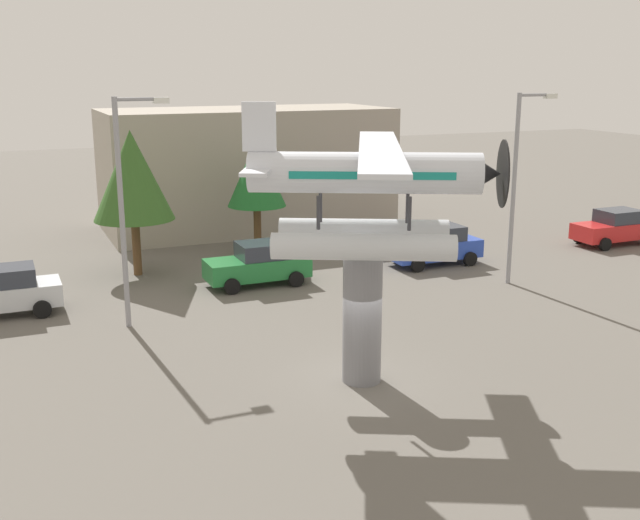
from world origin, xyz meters
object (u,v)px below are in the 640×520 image
Objects in this scene: floatplane_monument at (369,191)px; tree_center_back at (256,174)px; streetlight_primary at (127,196)px; storefront_building at (247,169)px; car_near_silver at (1,292)px; car_mid_green at (259,264)px; tree_east at (132,176)px; display_pedestal at (362,317)px; streetlight_secondary at (519,175)px; car_distant_red at (615,227)px; car_far_blue at (435,245)px.

floatplane_monument is 1.82× the size of tree_center_back.
streetlight_primary is 11.08m from tree_center_back.
storefront_building is (3.64, 22.06, -2.21)m from floatplane_monument.
streetlight_primary is (4.15, -3.00, 3.63)m from car_near_silver.
car_near_silver is 1.00× the size of car_mid_green.
tree_east reaches higher than tree_center_back.
floatplane_monument reaches higher than car_near_silver.
display_pedestal is 0.70× the size of tree_center_back.
display_pedestal is 12.51m from streetlight_secondary.
tree_center_back is at bearing 15.07° from tree_east.
tree_east reaches higher than car_mid_green.
streetlight_primary is at bearing 177.46° from streetlight_secondary.
car_mid_green is 0.68× the size of tree_east.
storefront_building is at bearing 112.98° from streetlight_secondary.
floatplane_monument is at bearing -74.54° from tree_east.
tree_center_back is (2.19, 15.68, 1.92)m from display_pedestal.
display_pedestal is 21.99m from car_distant_red.
car_near_silver is at bearing 0.18° from car_distant_red.
car_distant_red is at bearing 7.20° from streetlight_primary.
display_pedestal is 13.87m from car_far_blue.
streetlight_primary is (-14.02, -3.21, 3.63)m from car_far_blue.
tree_east is (-3.91, 14.12, -1.18)m from floatplane_monument.
car_far_blue is at bearing -179.33° from car_near_silver.
car_near_silver is at bearing -145.97° from tree_east.
display_pedestal is 0.39× the size of floatplane_monument.
tree_center_back is (7.30, 8.30, -0.70)m from streetlight_primary.
streetlight_secondary is 1.43× the size of tree_center_back.
tree_center_back reaches higher than car_mid_green.
car_far_blue is 0.54× the size of streetlight_secondary.
streetlight_primary is 17.15m from storefront_building.
car_distant_red is 24.88m from streetlight_primary.
car_near_silver is at bearing 158.37° from floatplane_monument.
tree_center_back reaches higher than car_near_silver.
storefront_building is at bearing 107.04° from floatplane_monument.
streetlight_primary is 1.44× the size of tree_center_back.
car_mid_green is 0.78× the size of tree_center_back.
car_mid_green is at bearing 87.31° from display_pedestal.
car_distant_red is at bearing 28.44° from display_pedestal.
streetlight_primary is (-5.60, -3.16, 3.63)m from car_mid_green.
storefront_building is 2.85× the size of tree_center_back.
streetlight_primary is (-5.11, 7.37, 2.62)m from display_pedestal.
car_near_silver is 28.58m from car_distant_red.
streetlight_primary is 15.37m from streetlight_secondary.
tree_east reaches higher than car_near_silver.
tree_center_back is (-1.57, -6.32, 0.56)m from storefront_building.
streetlight_primary reaches higher than car_near_silver.
floatplane_monument reaches higher than tree_east.
car_far_blue is 0.54× the size of streetlight_primary.
car_near_silver is at bearing 131.76° from display_pedestal.
tree_center_back reaches higher than display_pedestal.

